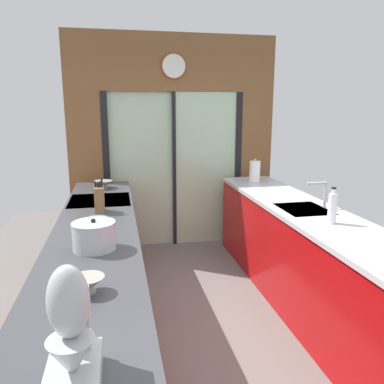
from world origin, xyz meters
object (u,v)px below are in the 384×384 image
mixing_bowl_far (103,184)px  stock_pot (94,236)px  oven_range (102,245)px  knife_block (99,199)px  soap_bottle_far (332,208)px  paper_towel_roll (255,172)px  mixing_bowl_mid (97,222)px  stand_mixer (72,340)px  mixing_bowl_near (88,284)px

mixing_bowl_far → stock_pot: 1.92m
oven_range → knife_block: 0.74m
soap_bottle_far → paper_towel_roll: (0.00, 1.70, 0.00)m
knife_block → soap_bottle_far: knife_block is taller
oven_range → paper_towel_roll: size_ratio=3.19×
stock_pot → knife_block: bearing=90.0°
mixing_bowl_mid → knife_block: (0.00, 0.47, 0.07)m
knife_block → stock_pot: 0.90m
stand_mixer → paper_towel_roll: (1.78, 3.15, -0.03)m
mixing_bowl_far → soap_bottle_far: bearing=-43.8°
paper_towel_roll → oven_range: bearing=-162.9°
oven_range → mixing_bowl_mid: 1.05m
oven_range → soap_bottle_far: bearing=-32.5°
mixing_bowl_near → soap_bottle_far: soap_bottle_far is taller
mixing_bowl_far → stock_pot: (-0.00, -1.91, 0.04)m
oven_range → knife_block: size_ratio=3.17×
stand_mixer → paper_towel_roll: 3.62m
oven_range → paper_towel_roll: bearing=17.1°
paper_towel_roll → stock_pot: bearing=-133.0°
mixing_bowl_mid → stock_pot: size_ratio=0.53×
soap_bottle_far → paper_towel_roll: bearing=90.0°
stand_mixer → paper_towel_roll: size_ratio=1.46×
mixing_bowl_far → soap_bottle_far: 2.47m
stand_mixer → stock_pot: size_ratio=1.53×
mixing_bowl_near → stand_mixer: 0.65m
stock_pot → paper_towel_roll: 2.61m
mixing_bowl_near → mixing_bowl_mid: (-0.00, 1.03, 0.00)m
knife_block → stand_mixer: bearing=-90.0°
mixing_bowl_mid → stand_mixer: stand_mixer is taller
knife_block → soap_bottle_far: (1.78, -0.69, 0.01)m
mixing_bowl_mid → soap_bottle_far: size_ratio=0.50×
stand_mixer → mixing_bowl_mid: bearing=90.0°
stand_mixer → stock_pot: bearing=90.0°
oven_range → mixing_bowl_mid: mixing_bowl_mid is taller
mixing_bowl_far → soap_bottle_far: soap_bottle_far is taller
mixing_bowl_near → soap_bottle_far: size_ratio=0.57×
knife_block → soap_bottle_far: 1.91m
mixing_bowl_mid → mixing_bowl_far: bearing=90.0°
oven_range → stock_pot: 1.47m
oven_range → stock_pot: size_ratio=3.36×
knife_block → paper_towel_roll: 2.05m
soap_bottle_far → mixing_bowl_mid: bearing=172.8°
oven_range → soap_bottle_far: (1.80, -1.15, 0.59)m
knife_block → stand_mixer: stand_mixer is taller
mixing_bowl_near → oven_range: bearing=90.5°
mixing_bowl_near → stand_mixer: size_ratio=0.39×
oven_range → mixing_bowl_far: mixing_bowl_far is taller
mixing_bowl_mid → mixing_bowl_near: bearing=-90.0°
mixing_bowl_near → knife_block: 1.50m
mixing_bowl_far → paper_towel_roll: size_ratio=0.71×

